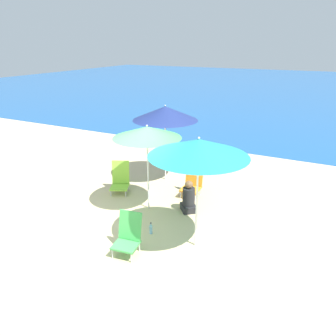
% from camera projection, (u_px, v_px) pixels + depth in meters
% --- Properties ---
extents(ground_plane, '(60.00, 60.00, 0.00)m').
position_uv_depth(ground_plane, '(109.00, 223.00, 7.22)').
color(ground_plane, '#D1BA89').
extents(sea_water, '(60.00, 40.00, 0.01)m').
position_uv_depth(sea_water, '(286.00, 87.00, 29.03)').
color(sea_water, '#1E5699').
rests_on(sea_water, ground).
extents(beach_umbrella_green, '(1.54, 1.54, 2.05)m').
position_uv_depth(beach_umbrella_green, '(147.00, 132.00, 7.22)').
color(beach_umbrella_green, white).
rests_on(beach_umbrella_green, ground).
extents(beach_umbrella_teal, '(1.82, 1.82, 2.20)m').
position_uv_depth(beach_umbrella_teal, '(199.00, 148.00, 5.73)').
color(beach_umbrella_teal, white).
rests_on(beach_umbrella_teal, ground).
extents(beach_umbrella_navy, '(1.79, 1.79, 2.16)m').
position_uv_depth(beach_umbrella_navy, '(165.00, 113.00, 8.86)').
color(beach_umbrella_navy, white).
rests_on(beach_umbrella_navy, ground).
extents(beach_chair_orange, '(0.48, 0.56, 0.70)m').
position_uv_depth(beach_chair_orange, '(192.00, 183.00, 8.46)').
color(beach_chair_orange, silver).
rests_on(beach_chair_orange, ground).
extents(beach_chair_lime, '(0.64, 0.68, 0.82)m').
position_uv_depth(beach_chair_lime, '(120.00, 179.00, 8.65)').
color(beach_chair_lime, silver).
rests_on(beach_chair_lime, ground).
extents(beach_chair_green, '(0.51, 0.56, 0.79)m').
position_uv_depth(beach_chair_green, '(128.00, 234.00, 6.13)').
color(beach_chair_green, silver).
rests_on(beach_chair_green, ground).
extents(person_seated_near, '(0.48, 0.49, 0.77)m').
position_uv_depth(person_seated_near, '(189.00, 199.00, 7.64)').
color(person_seated_near, '#262628').
rests_on(person_seated_near, ground).
extents(water_bottle, '(0.06, 0.06, 0.26)m').
position_uv_depth(water_bottle, '(151.00, 229.00, 6.80)').
color(water_bottle, '#8CCCEA').
rests_on(water_bottle, ground).
extents(seagull, '(0.27, 0.11, 0.23)m').
position_uv_depth(seagull, '(130.00, 142.00, 12.60)').
color(seagull, gold).
rests_on(seagull, ground).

